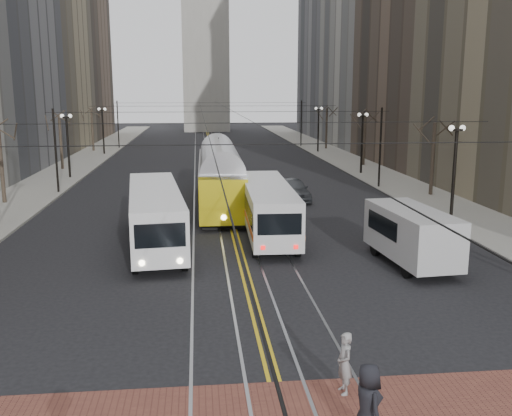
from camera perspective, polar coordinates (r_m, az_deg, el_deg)
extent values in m
plane|color=black|center=(17.36, 1.40, -15.44)|extent=(260.00, 260.00, 0.00)
cube|color=gray|center=(62.21, -17.94, 3.83)|extent=(5.00, 140.00, 0.15)
cube|color=gray|center=(63.16, 9.80, 4.33)|extent=(5.00, 140.00, 0.15)
cube|color=gray|center=(60.88, -3.96, 4.14)|extent=(4.80, 130.00, 0.02)
cube|color=gold|center=(60.88, -3.96, 4.14)|extent=(0.42, 130.00, 0.01)
cube|color=brown|center=(104.73, -19.77, 17.60)|extent=(16.00, 20.00, 40.00)
cube|color=brown|center=(67.83, 19.15, 18.72)|extent=(16.00, 20.00, 34.00)
cube|color=slate|center=(105.69, 9.72, 18.03)|extent=(16.00, 20.00, 40.00)
cylinder|color=black|center=(54.84, -18.27, 5.70)|extent=(0.20, 0.20, 5.60)
cylinder|color=black|center=(74.44, -15.04, 7.29)|extent=(0.20, 0.20, 5.60)
cylinder|color=black|center=(37.19, 19.17, 3.09)|extent=(0.20, 0.20, 5.60)
cylinder|color=black|center=(55.83, 10.54, 6.18)|extent=(0.20, 0.20, 5.60)
cylinder|color=black|center=(75.16, 6.24, 7.66)|extent=(0.20, 0.20, 5.60)
cylinder|color=#382D23|center=(43.84, -24.11, 3.93)|extent=(0.28, 0.28, 5.60)
cylinder|color=#382D23|center=(61.11, -18.93, 6.21)|extent=(0.28, 0.28, 5.60)
cylinder|color=#382D23|center=(78.70, -16.03, 7.45)|extent=(0.28, 0.28, 5.60)
cylinder|color=#382D23|center=(45.25, 17.24, 4.63)|extent=(0.28, 0.28, 5.60)
cylinder|color=#382D23|center=(62.12, 10.77, 6.71)|extent=(0.28, 0.28, 5.60)
cylinder|color=#382D23|center=(79.49, 7.06, 7.85)|extent=(0.28, 0.28, 5.60)
cylinder|color=black|center=(60.36, -5.49, 9.76)|extent=(0.03, 120.00, 0.03)
cylinder|color=black|center=(60.46, -2.60, 9.80)|extent=(0.03, 120.00, 0.03)
cylinder|color=black|center=(46.85, -19.40, 5.33)|extent=(0.16, 0.16, 6.60)
cylinder|color=black|center=(82.19, -13.63, 8.08)|extent=(0.16, 0.16, 6.60)
cylinder|color=black|center=(47.94, 12.32, 5.85)|extent=(0.16, 0.16, 6.60)
cylinder|color=black|center=(82.81, 4.54, 8.40)|extent=(0.16, 0.16, 6.60)
cube|color=white|center=(30.01, -10.05, -0.90)|extent=(3.72, 12.09, 2.97)
cube|color=gold|center=(39.41, -3.64, 2.63)|extent=(2.96, 14.97, 3.52)
cube|color=silver|center=(31.54, 1.15, -0.21)|extent=(2.62, 11.04, 2.87)
cube|color=#B9B9B9|center=(27.11, 15.26, -2.88)|extent=(2.78, 6.08, 2.61)
imported|color=#3F4246|center=(41.97, 3.72, 1.89)|extent=(2.25, 4.96, 1.65)
imported|color=black|center=(13.80, 11.13, -18.71)|extent=(0.78, 1.04, 1.93)
imported|color=gray|center=(15.75, 8.84, -15.08)|extent=(0.46, 0.65, 1.69)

